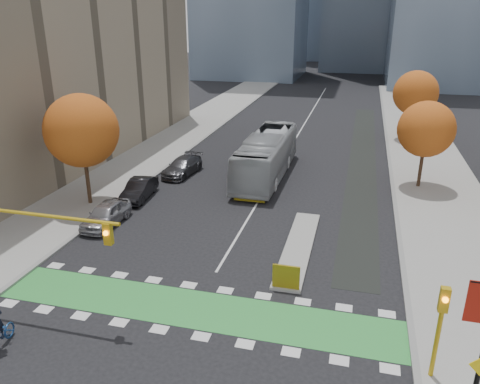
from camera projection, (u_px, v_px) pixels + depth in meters
The scene contains 20 objects.
ground at pixel (183, 327), 21.24m from camera, with size 300.00×300.00×0.00m, color black.
sidewalk_west at pixel (124, 169), 42.46m from camera, with size 7.00×120.00×0.15m, color gray.
sidewalk_east at pixel (441, 197), 36.10m from camera, with size 7.00×120.00×0.15m, color gray.
curb_west at pixel (159, 173), 41.64m from camera, with size 0.30×120.00×0.16m, color gray.
curb_east at pixel (393, 193), 36.92m from camera, with size 0.30×120.00×0.16m, color gray.
bike_crossing at pixel (194, 309), 22.59m from camera, with size 20.00×3.00×0.01m, color green.
centre_line at pixel (301, 129), 57.38m from camera, with size 0.15×70.00×0.01m, color silver.
bike_lane_paint at pixel (363, 156), 46.57m from camera, with size 2.50×50.00×0.01m, color black.
median_island at pixel (298, 247), 28.40m from camera, with size 1.60×10.00×0.16m, color gray.
hazard_board at pixel (286, 277), 23.80m from camera, with size 1.40×0.12×1.30m, color yellow.
building_west at pixel (17, 23), 42.30m from camera, with size 16.00×44.00×25.00m, color gray.
tree_west at pixel (82, 131), 32.90m from camera, with size 5.20×5.20×8.22m.
tree_east_near at pixel (426, 129), 36.54m from camera, with size 4.40×4.40×7.08m.
tree_east_far at pixel (416, 93), 50.75m from camera, with size 4.80×4.80×7.65m.
traffic_signal_west at pixel (11, 233), 21.20m from camera, with size 8.53×0.56×5.20m.
traffic_signal_east at pixel (441, 320), 17.32m from camera, with size 0.35×0.43×4.10m.
bus at pixel (267, 155), 40.34m from camera, with size 3.17×13.56×3.78m, color #A3A7AB.
parked_car_a at pixel (106, 214), 31.28m from camera, with size 1.83×4.55×1.55m, color #A6A6AB.
parked_car_b at pixel (139, 189), 35.82m from camera, with size 1.57×4.50×1.48m, color black.
parked_car_c at pixel (182, 166), 41.13m from camera, with size 2.07×5.08×1.47m, color #454549.
Camera 1 is at (6.95, -16.40, 13.36)m, focal length 35.00 mm.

